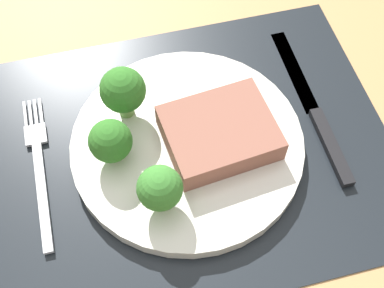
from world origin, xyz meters
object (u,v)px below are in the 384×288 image
plate (187,145)px  fork (39,168)px  steak (219,133)px  knife (316,115)px

plate → fork: bearing=175.0°
plate → steak: bearing=-12.4°
plate → steak: size_ratio=2.24×
plate → knife: plate is taller
steak → knife: (12.17, 1.27, -2.76)cm
knife → fork: bearing=178.9°
plate → steak: steak is taller
plate → knife: size_ratio=1.11×
plate → knife: 15.57cm
plate → knife: bearing=2.0°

